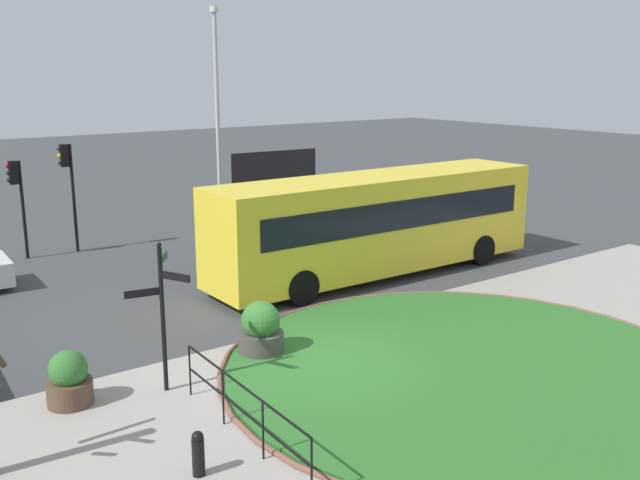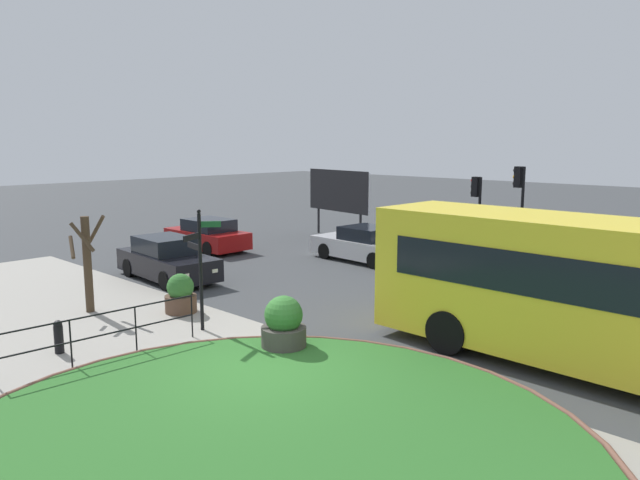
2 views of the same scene
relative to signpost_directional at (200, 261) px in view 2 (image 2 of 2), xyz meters
The scene contains 16 objects.
ground 3.77m from the signpost_directional, 12.79° to the right, with size 120.00×120.00×0.00m, color #3D3F42.
sidewalk_paving 4.56m from the signpost_directional, 39.45° to the right, with size 32.00×8.14×0.02m, color #9E998E.
grass_island 6.65m from the signpost_directional, 27.05° to the right, with size 10.53×10.53×0.10m, color #2D6B28.
grass_kerb_ring 6.65m from the signpost_directional, 27.05° to the right, with size 10.84×10.84×0.11m, color brown.
signpost_directional is the anchor object (origin of this frame).
bollard_foreground 3.62m from the signpost_directional, 105.94° to the right, with size 0.20×0.20×0.78m.
railing_grass_edge 2.90m from the signpost_directional, 85.60° to the right, with size 0.23×4.42×1.07m.
car_near_lane 6.25m from the signpost_directional, 155.81° to the left, with size 4.46×2.04×1.49m.
car_far_lane 10.25m from the signpost_directional, 105.80° to the left, with size 4.47×2.14×1.39m.
car_trailing 11.53m from the signpost_directional, 143.60° to the left, with size 4.07×1.88×1.40m.
traffic_light_near 12.89m from the signpost_directional, 79.87° to the left, with size 0.49×0.28×3.83m.
traffic_light_far 12.67m from the signpost_directional, 87.64° to the left, with size 0.49×0.28×3.38m.
billboard_right 15.61m from the signpost_directional, 119.31° to the left, with size 4.43×0.78×3.34m.
planter_near_signpost 2.24m from the signpost_directional, 163.02° to the left, with size 0.88×0.88×1.11m.
planter_kerbside 2.87m from the signpost_directional, 10.49° to the left, with size 1.04×1.04×1.28m.
street_tree_bare 3.83m from the signpost_directional, 161.47° to the right, with size 0.98×0.98×2.74m.
Camera 2 is at (9.06, -7.73, 4.75)m, focal length 33.66 mm.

